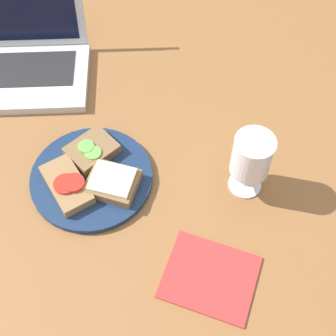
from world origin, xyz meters
TOP-DOWN VIEW (x-y plane):
  - wooden_table at (0.00, 0.00)cm, footprint 140.00×140.00cm
  - plate at (-11.19, -5.39)cm, footprint 23.91×23.91cm
  - sandwich_with_cucumber at (-11.21, -0.38)cm, footprint 11.74×11.54cm
  - sandwich_with_tomato at (-15.45, -7.95)cm, footprint 11.24×13.41cm
  - sandwich_with_cheese at (-6.86, -7.92)cm, footprint 11.45×10.61cm
  - wine_glass at (18.65, -8.00)cm, footprint 7.34×7.34cm
  - laptop at (-30.18, 25.88)cm, footprint 33.82×25.53cm
  - napkin at (10.10, -26.43)cm, footprint 19.35×18.01cm

SIDE VIEW (x-z plane):
  - wooden_table at x=0.00cm, z-range 0.00..3.00cm
  - napkin at x=10.10cm, z-range 3.00..3.40cm
  - plate at x=-11.19cm, z-range 3.00..4.32cm
  - sandwich_with_cucumber at x=-11.21cm, z-range 4.18..6.78cm
  - sandwich_with_tomato at x=-15.45cm, z-range 4.15..6.88cm
  - sandwich_with_cheese at x=-6.86cm, z-range 4.24..7.08cm
  - laptop at x=-30.18cm, z-range -3.59..18.58cm
  - wine_glass at x=18.65cm, z-range 5.10..19.21cm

